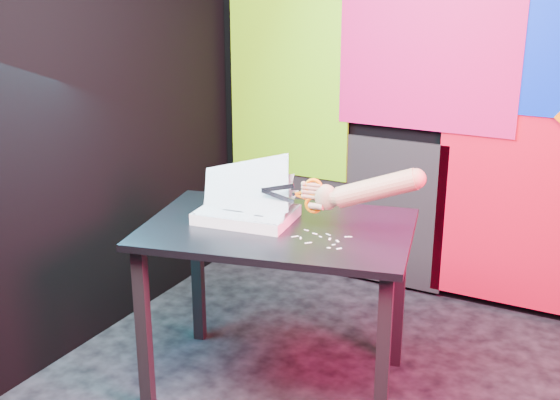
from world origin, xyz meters
The scene contains 7 objects.
room centered at (0.00, 0.00, 1.35)m, with size 3.01×3.01×2.71m.
backdrop centered at (0.06, 1.46, 0.96)m, with size 2.88×0.05×2.08m.
work_table centered at (-0.49, 0.28, 0.65)m, with size 1.23×0.96×0.75m.
printout_stack centered at (-0.64, 0.28, 0.78)m, with size 0.46×0.33×0.29m.
scissors centered at (-0.36, 0.31, 0.89)m, with size 0.26×0.05×0.15m.
hand_forearm centered at (-0.12, 0.34, 0.94)m, with size 0.48×0.13×0.21m.
paper_clippings centered at (-0.26, 0.23, 0.75)m, with size 0.23×0.16×0.00m.
Camera 1 is at (0.80, -2.10, 1.75)m, focal length 45.00 mm.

